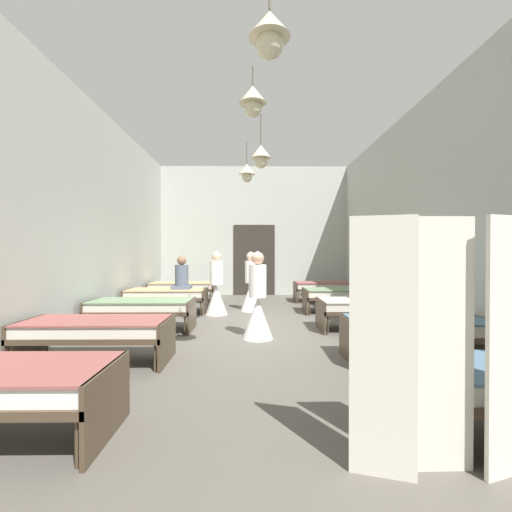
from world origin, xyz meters
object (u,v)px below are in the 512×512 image
(bed_left_row_3, at_px, (167,295))
(bed_left_row_4, at_px, (182,287))
(privacy_screen, at_px, (445,345))
(nurse_near_aisle, at_px, (251,290))
(bed_left_row_1, at_px, (97,330))
(bed_right_row_4, at_px, (327,287))
(bed_right_row_2, at_px, (370,307))
(nurse_far_aisle, at_px, (258,307))
(bed_right_row_3, at_px, (343,294))
(patient_seated_primary, at_px, (182,277))
(nurse_mid_aisle, at_px, (216,292))
(bed_left_row_2, at_px, (142,307))
(bed_right_row_1, at_px, (418,329))

(bed_left_row_3, distance_m, bed_left_row_4, 1.87)
(bed_left_row_3, relative_size, privacy_screen, 1.12)
(nurse_near_aisle, distance_m, privacy_screen, 6.47)
(bed_left_row_1, relative_size, bed_right_row_4, 1.00)
(bed_right_row_2, height_order, nurse_far_aisle, nurse_far_aisle)
(bed_right_row_3, bearing_deg, patient_seated_primary, 179.23)
(nurse_mid_aisle, bearing_deg, nurse_near_aisle, 18.60)
(bed_right_row_4, bearing_deg, bed_left_row_3, -156.39)
(nurse_mid_aisle, height_order, patient_seated_primary, nurse_mid_aisle)
(bed_left_row_1, xyz_separation_m, bed_left_row_2, (0.00, 1.87, 0.00))
(bed_right_row_2, bearing_deg, bed_left_row_2, 180.00)
(nurse_mid_aisle, bearing_deg, bed_right_row_2, -41.26)
(bed_left_row_1, distance_m, bed_left_row_3, 3.73)
(bed_left_row_3, bearing_deg, nurse_mid_aisle, -10.08)
(bed_left_row_1, xyz_separation_m, nurse_mid_aisle, (1.22, 3.52, 0.09))
(bed_right_row_2, height_order, patient_seated_primary, patient_seated_primary)
(nurse_far_aisle, bearing_deg, bed_right_row_1, -0.91)
(privacy_screen, bearing_deg, bed_left_row_4, 111.94)
(bed_right_row_2, bearing_deg, bed_right_row_1, -90.00)
(bed_left_row_1, relative_size, privacy_screen, 1.12)
(nurse_far_aisle, bearing_deg, bed_left_row_3, 160.54)
(bed_right_row_2, relative_size, privacy_screen, 1.12)
(nurse_mid_aisle, bearing_deg, bed_left_row_2, -139.32)
(bed_right_row_4, height_order, patient_seated_primary, patient_seated_primary)
(bed_left_row_2, bearing_deg, bed_left_row_4, 90.00)
(bed_right_row_3, bearing_deg, bed_left_row_3, 180.00)
(bed_right_row_4, bearing_deg, bed_right_row_1, -90.00)
(bed_right_row_3, distance_m, privacy_screen, 6.14)
(bed_right_row_2, height_order, nurse_mid_aisle, nurse_mid_aisle)
(bed_right_row_1, distance_m, bed_right_row_2, 1.87)
(bed_right_row_3, height_order, nurse_near_aisle, nurse_near_aisle)
(bed_right_row_3, relative_size, privacy_screen, 1.12)
(bed_right_row_3, height_order, nurse_mid_aisle, nurse_mid_aisle)
(nurse_far_aisle, bearing_deg, bed_left_row_1, -120.13)
(bed_left_row_3, bearing_deg, bed_left_row_1, -90.00)
(bed_left_row_4, height_order, nurse_near_aisle, nurse_near_aisle)
(bed_right_row_2, bearing_deg, bed_right_row_4, 90.00)
(bed_right_row_2, xyz_separation_m, privacy_screen, (-0.95, -4.19, 0.41))
(bed_right_row_3, xyz_separation_m, nurse_near_aisle, (-2.24, 0.28, 0.09))
(bed_left_row_1, height_order, nurse_near_aisle, nurse_near_aisle)
(bed_left_row_2, relative_size, privacy_screen, 1.12)
(bed_right_row_4, relative_size, nurse_far_aisle, 1.28)
(nurse_far_aisle, bearing_deg, privacy_screen, -42.20)
(bed_right_row_1, bearing_deg, bed_left_row_2, 156.39)
(bed_right_row_1, relative_size, bed_right_row_3, 1.00)
(bed_left_row_2, height_order, nurse_mid_aisle, nurse_mid_aisle)
(bed_left_row_4, bearing_deg, bed_right_row_4, 0.00)
(nurse_near_aisle, height_order, nurse_far_aisle, same)
(bed_left_row_2, bearing_deg, bed_right_row_2, 0.00)
(bed_left_row_1, height_order, bed_right_row_2, same)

